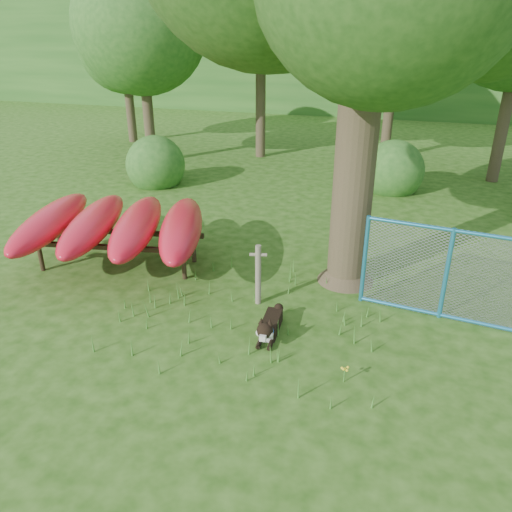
% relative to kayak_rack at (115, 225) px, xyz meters
% --- Properties ---
extents(ground, '(80.00, 80.00, 0.00)m').
position_rel_kayak_rack_xyz_m(ground, '(2.96, -1.99, -0.89)').
color(ground, '#20480E').
rests_on(ground, ground).
extents(wooden_post, '(0.30, 0.13, 1.11)m').
position_rel_kayak_rack_xyz_m(wooden_post, '(3.14, -0.60, -0.31)').
color(wooden_post, '#6E6452').
rests_on(wooden_post, ground).
extents(kayak_rack, '(4.39, 3.92, 1.17)m').
position_rel_kayak_rack_xyz_m(kayak_rack, '(0.00, 0.00, 0.00)').
color(kayak_rack, black).
rests_on(kayak_rack, ground).
extents(husky_dog, '(0.32, 1.10, 0.49)m').
position_rel_kayak_rack_xyz_m(husky_dog, '(3.62, -1.55, -0.72)').
color(husky_dog, black).
rests_on(husky_dog, ground).
extents(fence_section, '(2.73, 0.44, 2.68)m').
position_rel_kayak_rack_xyz_m(fence_section, '(6.19, -0.14, -0.09)').
color(fence_section, teal).
rests_on(fence_section, ground).
extents(wildflower_clump, '(0.11, 0.10, 0.25)m').
position_rel_kayak_rack_xyz_m(wildflower_clump, '(4.91, -2.32, -0.69)').
color(wildflower_clump, '#43812A').
rests_on(wildflower_clump, ground).
extents(bg_tree_a, '(4.40, 4.40, 6.70)m').
position_rel_kayak_rack_xyz_m(bg_tree_a, '(-3.54, 8.01, 3.59)').
color(bg_tree_a, '#3C3121').
rests_on(bg_tree_a, ground).
extents(bg_tree_c, '(4.00, 4.00, 6.12)m').
position_rel_kayak_rack_xyz_m(bg_tree_c, '(4.46, 11.01, 3.21)').
color(bg_tree_c, '#3C3121').
rests_on(bg_tree_c, ground).
extents(bg_tree_f, '(3.60, 3.60, 5.55)m').
position_rel_kayak_rack_xyz_m(bg_tree_f, '(-6.04, 11.01, 2.84)').
color(bg_tree_f, '#3C3121').
rests_on(bg_tree_f, ground).
extents(shrub_left, '(1.80, 1.80, 1.80)m').
position_rel_kayak_rack_xyz_m(shrub_left, '(-2.04, 5.51, -0.89)').
color(shrub_left, '#275C1D').
rests_on(shrub_left, ground).
extents(shrub_mid, '(1.80, 1.80, 1.80)m').
position_rel_kayak_rack_xyz_m(shrub_mid, '(4.96, 7.01, -0.89)').
color(shrub_mid, '#275C1D').
rests_on(shrub_mid, ground).
extents(wooded_hillside, '(80.00, 12.00, 6.00)m').
position_rel_kayak_rack_xyz_m(wooded_hillside, '(2.96, 26.01, 2.11)').
color(wooded_hillside, '#275C1D').
rests_on(wooded_hillside, ground).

